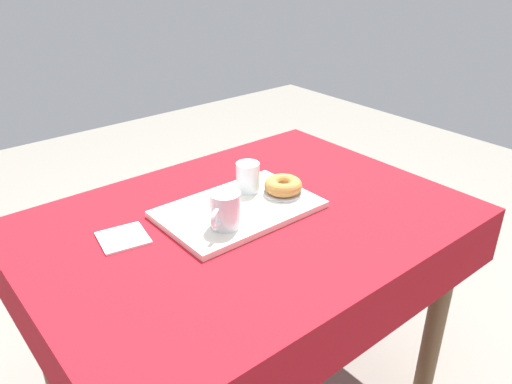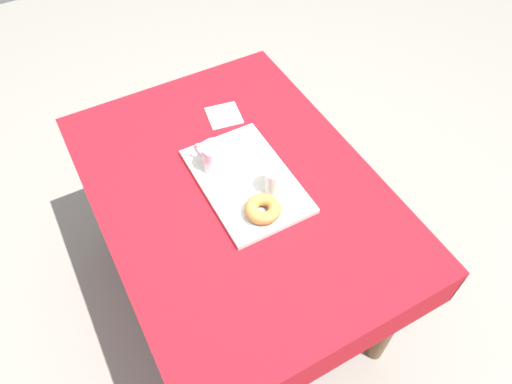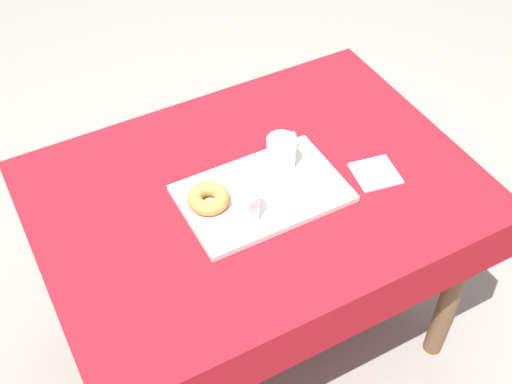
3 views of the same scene
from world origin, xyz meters
TOP-DOWN VIEW (x-y plane):
  - dining_table at (0.00, 0.00)m, footprint 1.21×0.88m
  - serving_tray at (0.00, 0.04)m, footprint 0.44×0.29m
  - tea_mug_left at (-0.10, -0.03)m, footprint 0.12×0.09m
  - water_glass_near at (0.08, 0.10)m, footprint 0.07×0.07m
  - donut_plate_left at (0.15, 0.02)m, footprint 0.12×0.12m
  - sugar_donut_left at (0.15, 0.02)m, footprint 0.11×0.11m
  - paper_napkin at (-0.32, 0.11)m, footprint 0.14×0.14m

SIDE VIEW (x-z plane):
  - dining_table at x=0.00m, z-range 0.27..1.00m
  - paper_napkin at x=-0.32m, z-range 0.74..0.74m
  - serving_tray at x=0.00m, z-range 0.74..0.76m
  - donut_plate_left at x=0.15m, z-range 0.76..0.76m
  - sugar_donut_left at x=0.15m, z-range 0.76..0.80m
  - water_glass_near at x=0.08m, z-range 0.75..0.84m
  - tea_mug_left at x=-0.10m, z-range 0.75..0.85m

